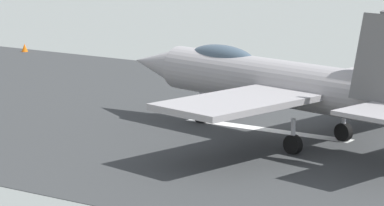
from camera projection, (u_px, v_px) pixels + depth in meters
ground_plane at (261, 129)px, 44.04m from camera, size 400.00×400.00×0.00m
runway_strip at (261, 129)px, 44.03m from camera, size 240.00×26.00×0.02m
fighter_jet at (285, 82)px, 41.55m from camera, size 17.52×14.34×5.62m
marker_cone_mid at (333, 80)px, 55.14m from camera, size 0.44×0.44×0.55m
marker_cone_far at (25, 48)px, 67.71m from camera, size 0.44×0.44×0.55m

